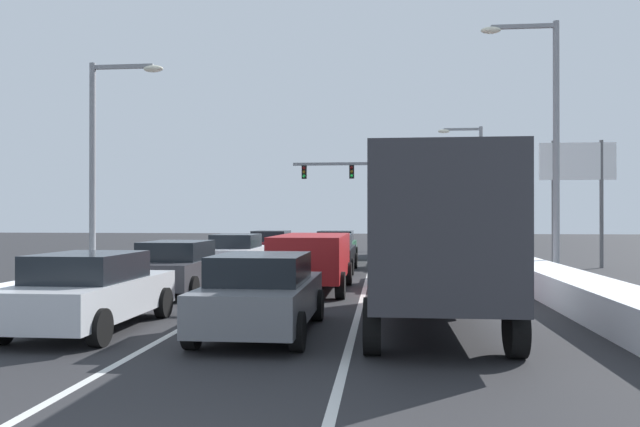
# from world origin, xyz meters

# --- Properties ---
(ground_plane) EXTENTS (120.00, 120.00, 0.00)m
(ground_plane) POSITION_xyz_m (0.00, 16.15, 0.00)
(ground_plane) COLOR #28282B
(lane_stripe_between_right_lane_and_center_lane) EXTENTS (0.14, 44.42, 0.01)m
(lane_stripe_between_right_lane_and_center_lane) POSITION_xyz_m (1.70, 20.19, 0.00)
(lane_stripe_between_right_lane_and_center_lane) COLOR silver
(lane_stripe_between_right_lane_and_center_lane) RESTS_ON ground
(lane_stripe_between_center_lane_and_left_lane) EXTENTS (0.14, 44.42, 0.01)m
(lane_stripe_between_center_lane_and_left_lane) POSITION_xyz_m (-1.70, 20.19, 0.00)
(lane_stripe_between_center_lane_and_left_lane) COLOR silver
(lane_stripe_between_center_lane_and_left_lane) RESTS_ON ground
(snow_bank_right_shoulder) EXTENTS (1.40, 44.42, 0.75)m
(snow_bank_right_shoulder) POSITION_xyz_m (7.00, 20.19, 0.37)
(snow_bank_right_shoulder) COLOR white
(snow_bank_right_shoulder) RESTS_ON ground
(snow_bank_left_shoulder) EXTENTS (1.24, 44.42, 0.49)m
(snow_bank_left_shoulder) POSITION_xyz_m (-7.00, 20.19, 0.24)
(snow_bank_left_shoulder) COLOR white
(snow_bank_left_shoulder) RESTS_ON ground
(box_truck_right_lane_nearest) EXTENTS (2.53, 7.20, 3.36)m
(box_truck_right_lane_nearest) POSITION_xyz_m (3.22, 8.45, 1.90)
(box_truck_right_lane_nearest) COLOR silver
(box_truck_right_lane_nearest) RESTS_ON ground
(sedan_maroon_right_lane_second) EXTENTS (2.00, 4.50, 1.51)m
(sedan_maroon_right_lane_second) POSITION_xyz_m (3.38, 16.93, 0.76)
(sedan_maroon_right_lane_second) COLOR maroon
(sedan_maroon_right_lane_second) RESTS_ON ground
(sedan_tan_right_lane_third) EXTENTS (2.00, 4.50, 1.51)m
(sedan_tan_right_lane_third) POSITION_xyz_m (3.39, 23.85, 0.76)
(sedan_tan_right_lane_third) COLOR #937F60
(sedan_tan_right_lane_third) RESTS_ON ground
(suv_navy_right_lane_fourth) EXTENTS (2.16, 4.90, 1.67)m
(suv_navy_right_lane_fourth) POSITION_xyz_m (3.44, 31.01, 1.02)
(suv_navy_right_lane_fourth) COLOR navy
(suv_navy_right_lane_fourth) RESTS_ON ground
(sedan_gray_center_lane_nearest) EXTENTS (2.00, 4.50, 1.51)m
(sedan_gray_center_lane_nearest) POSITION_xyz_m (-0.01, 7.64, 0.76)
(sedan_gray_center_lane_nearest) COLOR slate
(sedan_gray_center_lane_nearest) RESTS_ON ground
(suv_red_center_lane_second) EXTENTS (2.16, 4.90, 1.67)m
(suv_red_center_lane_second) POSITION_xyz_m (0.17, 14.40, 1.02)
(suv_red_center_lane_second) COLOR maroon
(suv_red_center_lane_second) RESTS_ON ground
(sedan_black_center_lane_third) EXTENTS (2.00, 4.50, 1.51)m
(sedan_black_center_lane_third) POSITION_xyz_m (0.15, 21.06, 0.76)
(sedan_black_center_lane_third) COLOR black
(sedan_black_center_lane_third) RESTS_ON ground
(sedan_green_center_lane_fourth) EXTENTS (2.00, 4.50, 1.51)m
(sedan_green_center_lane_fourth) POSITION_xyz_m (-0.07, 26.61, 0.76)
(sedan_green_center_lane_fourth) COLOR #1E5633
(sedan_green_center_lane_fourth) RESTS_ON ground
(sedan_silver_left_lane_nearest) EXTENTS (2.00, 4.50, 1.51)m
(sedan_silver_left_lane_nearest) POSITION_xyz_m (-3.42, 7.66, 0.76)
(sedan_silver_left_lane_nearest) COLOR #B7BABF
(sedan_silver_left_lane_nearest) RESTS_ON ground
(sedan_charcoal_left_lane_second) EXTENTS (2.00, 4.50, 1.51)m
(sedan_charcoal_left_lane_second) POSITION_xyz_m (-3.61, 13.45, 0.76)
(sedan_charcoal_left_lane_second) COLOR #38383D
(sedan_charcoal_left_lane_second) RESTS_ON ground
(sedan_white_left_lane_third) EXTENTS (2.00, 4.50, 1.51)m
(sedan_white_left_lane_third) POSITION_xyz_m (-3.55, 20.41, 0.76)
(sedan_white_left_lane_third) COLOR silver
(sedan_white_left_lane_third) RESTS_ON ground
(sedan_maroon_left_lane_fourth) EXTENTS (2.00, 4.50, 1.51)m
(sedan_maroon_left_lane_fourth) POSITION_xyz_m (-3.27, 26.64, 0.76)
(sedan_maroon_left_lane_fourth) COLOR maroon
(sedan_maroon_left_lane_fourth) RESTS_ON ground
(traffic_light_gantry) EXTENTS (10.94, 0.47, 6.20)m
(traffic_light_gantry) POSITION_xyz_m (2.77, 40.37, 4.74)
(traffic_light_gantry) COLOR slate
(traffic_light_gantry) RESTS_ON ground
(street_lamp_right_near) EXTENTS (2.66, 0.36, 8.94)m
(street_lamp_right_near) POSITION_xyz_m (7.85, 18.17, 5.29)
(street_lamp_right_near) COLOR gray
(street_lamp_right_near) RESTS_ON ground
(street_lamp_right_mid) EXTENTS (2.66, 0.36, 7.61)m
(street_lamp_right_mid) POSITION_xyz_m (7.69, 34.32, 4.60)
(street_lamp_right_mid) COLOR gray
(street_lamp_right_mid) RESTS_ON ground
(street_lamp_left_mid) EXTENTS (2.66, 0.36, 7.60)m
(street_lamp_left_mid) POSITION_xyz_m (-7.51, 16.97, 4.59)
(street_lamp_left_mid) COLOR gray
(street_lamp_left_mid) RESTS_ON ground
(roadside_sign_right) EXTENTS (3.20, 0.16, 5.50)m
(roadside_sign_right) POSITION_xyz_m (10.59, 23.96, 4.02)
(roadside_sign_right) COLOR #59595B
(roadside_sign_right) RESTS_ON ground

